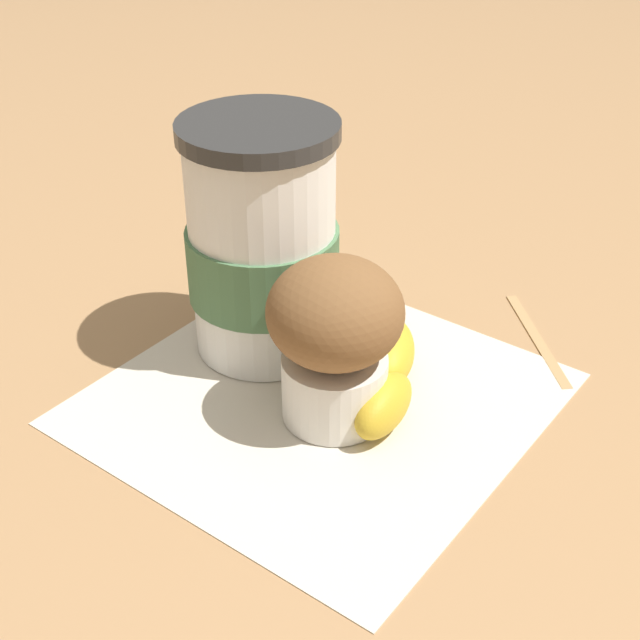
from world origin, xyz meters
TOP-DOWN VIEW (x-y plane):
  - ground_plane at (0.00, 0.00)m, footprint 3.00×3.00m
  - paper_napkin at (0.00, 0.00)m, footprint 0.27×0.27m
  - coffee_cup at (-0.06, 0.04)m, footprint 0.10×0.10m
  - muffin at (0.01, -0.01)m, footprint 0.08×0.08m
  - banana at (0.02, 0.04)m, footprint 0.10×0.14m
  - wooden_stirrer at (0.10, 0.12)m, footprint 0.07×0.09m

SIDE VIEW (x-z plane):
  - ground_plane at x=0.00m, z-range 0.00..0.00m
  - paper_napkin at x=0.00m, z-range 0.00..0.00m
  - wooden_stirrer at x=0.10m, z-range 0.00..0.00m
  - banana at x=0.02m, z-range 0.00..0.03m
  - muffin at x=0.01m, z-range 0.01..0.11m
  - coffee_cup at x=-0.06m, z-range 0.00..0.15m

